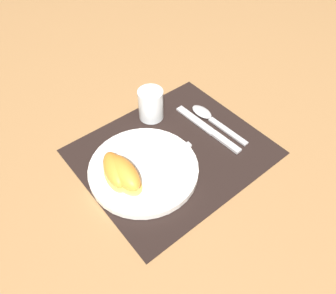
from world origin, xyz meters
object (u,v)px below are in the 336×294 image
(juice_glass, at_px, (151,106))
(spoon, at_px, (208,117))
(plate, at_px, (144,169))
(citrus_wedge_0, at_px, (115,170))
(knife, at_px, (209,130))
(citrus_wedge_1, at_px, (124,173))
(fork, at_px, (150,163))

(juice_glass, bearing_deg, spoon, -41.96)
(plate, bearing_deg, citrus_wedge_0, 162.28)
(plate, distance_m, knife, 0.20)
(juice_glass, distance_m, citrus_wedge_0, 0.21)
(plate, distance_m, juice_glass, 0.18)
(knife, xyz_separation_m, citrus_wedge_0, (-0.26, 0.02, 0.03))
(juice_glass, xyz_separation_m, citrus_wedge_1, (-0.17, -0.13, -0.00))
(plate, distance_m, citrus_wedge_1, 0.06)
(juice_glass, xyz_separation_m, fork, (-0.11, -0.13, -0.02))
(spoon, bearing_deg, juice_glass, 138.04)
(fork, bearing_deg, spoon, 9.55)
(juice_glass, xyz_separation_m, knife, (0.08, -0.13, -0.03))
(plate, xyz_separation_m, citrus_wedge_1, (-0.05, -0.00, 0.03))
(plate, height_order, citrus_wedge_0, citrus_wedge_0)
(knife, xyz_separation_m, fork, (-0.18, -0.00, 0.02))
(juice_glass, distance_m, citrus_wedge_1, 0.22)
(juice_glass, distance_m, fork, 0.17)
(spoon, distance_m, citrus_wedge_1, 0.28)
(spoon, height_order, citrus_wedge_1, citrus_wedge_1)
(fork, relative_size, citrus_wedge_1, 1.69)
(juice_glass, distance_m, knife, 0.16)
(plate, height_order, knife, plate)
(knife, relative_size, citrus_wedge_0, 1.90)
(knife, relative_size, spoon, 1.15)
(juice_glass, bearing_deg, plate, -132.79)
(knife, bearing_deg, plate, -179.53)
(plate, xyz_separation_m, fork, (0.02, -0.00, 0.01))
(spoon, bearing_deg, fork, -170.45)
(juice_glass, height_order, citrus_wedge_1, juice_glass)
(spoon, relative_size, fork, 0.96)
(fork, bearing_deg, juice_glass, 51.48)
(spoon, bearing_deg, plate, -171.55)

